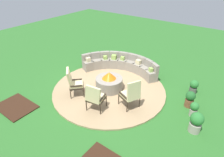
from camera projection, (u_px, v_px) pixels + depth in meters
name	position (u px, v px, depth m)	size (l,w,h in m)	color
ground_plane	(109.00, 90.00, 8.01)	(24.00, 24.00, 0.00)	#2D6B28
patio_circle	(109.00, 89.00, 7.99)	(4.62, 4.62, 0.06)	tan
mulch_bed_left	(16.00, 107.00, 7.03)	(1.43, 1.03, 0.04)	#382114
fire_pit	(109.00, 82.00, 7.82)	(1.10, 1.10, 0.78)	gray
curved_stone_bench	(121.00, 65.00, 9.17)	(3.51, 1.76, 0.78)	gray
lounge_chair_front_left	(74.00, 82.00, 7.31)	(0.75, 0.79, 1.17)	#2D2319
lounge_chair_front_right	(95.00, 97.00, 6.55)	(0.69, 0.68, 1.07)	#2D2319
lounge_chair_back_left	(131.00, 94.00, 6.67)	(0.78, 0.77, 1.13)	#2D2319
potted_plant_0	(194.00, 86.00, 7.65)	(0.33, 0.33, 0.59)	#605B56
potted_plant_1	(194.00, 109.00, 6.50)	(0.29, 0.29, 0.55)	#A89E8E
potted_plant_2	(196.00, 122.00, 5.84)	(0.41, 0.41, 0.71)	#A89E8E
potted_plant_3	(190.00, 99.00, 6.91)	(0.34, 0.34, 0.64)	brown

